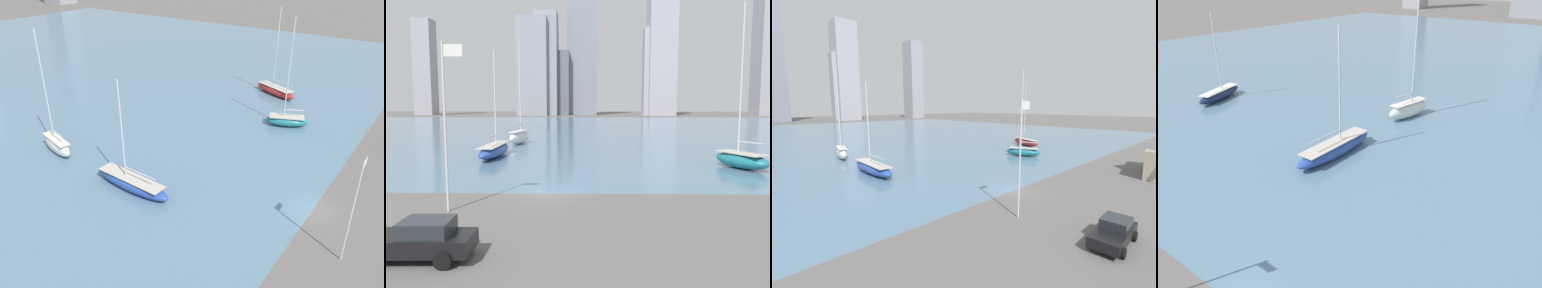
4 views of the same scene
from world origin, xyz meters
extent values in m
plane|color=#605E5B|center=(0.00, 0.00, 0.00)|extent=(500.00, 500.00, 0.00)
cube|color=slate|center=(0.00, 70.00, 0.00)|extent=(180.00, 140.00, 0.00)
cylinder|color=silver|center=(-5.61, -4.49, 5.06)|extent=(0.14, 0.14, 10.13)
cube|color=white|center=(-4.99, -4.49, 9.63)|extent=(1.10, 0.03, 0.70)
cube|color=#A8A8B2|center=(38.95, 167.94, 21.95)|extent=(13.93, 7.56, 43.91)
cube|color=#A8A8B2|center=(41.11, 167.95, 32.31)|extent=(13.57, 14.02, 64.62)
cube|color=#9E9EA8|center=(93.40, 166.37, 30.00)|extent=(10.50, 13.15, 60.00)
ellipsoid|color=white|center=(-7.83, 32.73, 1.04)|extent=(3.14, 7.16, 2.07)
cube|color=silver|center=(-7.83, 32.73, 2.03)|extent=(2.58, 5.87, 0.10)
cube|color=#2D2D33|center=(-7.83, 32.73, 0.47)|extent=(0.42, 1.26, 0.93)
cylinder|color=silver|center=(-7.72, 33.24, 9.24)|extent=(0.18, 0.18, 14.34)
cylinder|color=silver|center=(-8.01, 31.87, 3.18)|extent=(0.73, 2.77, 0.14)
ellipsoid|color=#B72828|center=(30.62, 18.38, 0.80)|extent=(5.94, 9.80, 1.59)
cube|color=#BCB7AD|center=(30.62, 18.38, 1.54)|extent=(4.87, 8.03, 0.10)
cube|color=#2D2D33|center=(30.62, 18.38, 0.36)|extent=(0.83, 1.66, 0.71)
cylinder|color=silver|center=(30.90, 19.05, 8.69)|extent=(0.18, 0.18, 14.20)
cylinder|color=silver|center=(29.95, 16.81, 2.69)|extent=(2.04, 4.52, 0.14)
ellipsoid|color=#284CA8|center=(-8.36, 18.41, 0.77)|extent=(2.51, 10.92, 1.52)
cube|color=#BCB7AD|center=(-8.36, 18.41, 1.48)|extent=(2.06, 8.95, 0.10)
cube|color=#2D2D33|center=(-8.36, 18.41, 0.35)|extent=(0.19, 1.96, 0.69)
cylinder|color=silver|center=(-8.34, 19.22, 7.23)|extent=(0.18, 0.18, 11.40)
cylinder|color=silver|center=(-8.38, 16.95, 2.63)|extent=(0.22, 4.55, 0.14)
ellipsoid|color=#1E757F|center=(18.49, 10.99, 0.79)|extent=(4.97, 6.91, 1.58)
cube|color=#BCB7AD|center=(18.49, 10.99, 1.54)|extent=(4.08, 5.66, 0.10)
cube|color=#2D2D33|center=(18.49, 10.99, 0.36)|extent=(0.62, 1.12, 0.71)
cylinder|color=silver|center=(18.29, 11.43, 9.00)|extent=(0.18, 0.18, 14.82)
cylinder|color=silver|center=(18.89, 10.09, 2.69)|extent=(1.33, 2.73, 0.14)
cube|color=black|center=(-4.41, -11.55, 0.72)|extent=(4.94, 2.08, 0.72)
cube|color=#23282D|center=(-3.87, -11.54, 1.40)|extent=(2.10, 1.77, 0.65)
cylinder|color=black|center=(-2.92, -10.52, 0.36)|extent=(0.72, 0.29, 0.72)
cylinder|color=black|center=(-2.87, -12.50, 0.36)|extent=(0.72, 0.29, 0.72)
cylinder|color=black|center=(-5.95, -10.60, 0.36)|extent=(0.72, 0.29, 0.72)
cylinder|color=black|center=(-5.90, -12.58, 0.36)|extent=(0.72, 0.29, 0.72)
camera|label=1|loc=(-33.51, -8.21, 24.54)|focal=35.00mm
camera|label=2|loc=(2.79, -26.59, 6.60)|focal=35.00mm
camera|label=3|loc=(-23.52, -16.53, 9.56)|focal=24.00mm
camera|label=4|loc=(13.89, -8.33, 17.37)|focal=35.00mm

